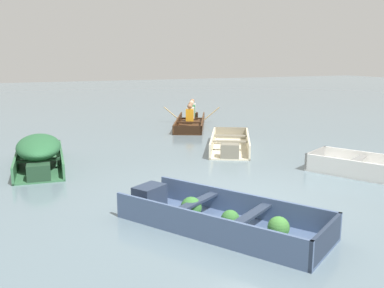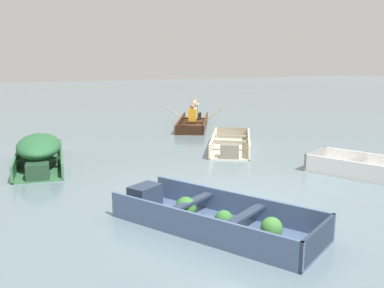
# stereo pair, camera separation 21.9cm
# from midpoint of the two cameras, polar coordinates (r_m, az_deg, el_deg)

# --- Properties ---
(ground_plane) EXTENTS (80.00, 80.00, 0.00)m
(ground_plane) POSITION_cam_midpoint_polar(r_m,az_deg,el_deg) (7.94, 6.68, -7.44)
(ground_plane) COLOR slate
(dinghy_slate_blue_foreground) EXTENTS (2.72, 3.40, 0.42)m
(dinghy_slate_blue_foreground) POSITION_cam_midpoint_polar(r_m,az_deg,el_deg) (6.69, 3.31, -9.68)
(dinghy_slate_blue_foreground) COLOR #475B7F
(dinghy_slate_blue_foreground) RESTS_ON ground
(skiff_cream_near_moored) EXTENTS (2.29, 2.98, 0.39)m
(skiff_cream_near_moored) POSITION_cam_midpoint_polar(r_m,az_deg,el_deg) (12.03, 5.72, -0.15)
(skiff_cream_near_moored) COLOR beige
(skiff_cream_near_moored) RESTS_ON ground
(skiff_green_mid_moored) EXTENTS (1.29, 2.86, 0.75)m
(skiff_green_mid_moored) POSITION_cam_midpoint_polar(r_m,az_deg,el_deg) (10.66, -19.18, -0.70)
(skiff_green_mid_moored) COLOR #387047
(skiff_green_mid_moored) RESTS_ON ground
(skiff_white_far_moored) EXTENTS (2.26, 2.98, 0.40)m
(skiff_white_far_moored) POSITION_cam_midpoint_polar(r_m,az_deg,el_deg) (10.11, 24.54, -3.42)
(skiff_white_far_moored) COLOR white
(skiff_white_far_moored) RESTS_ON ground
(rowboat_dark_varnish_with_crew) EXTENTS (2.69, 3.71, 0.88)m
(rowboat_dark_varnish_with_crew) POSITION_cam_midpoint_polar(r_m,az_deg,el_deg) (16.28, 0.57, 3.25)
(rowboat_dark_varnish_with_crew) COLOR #4C2D19
(rowboat_dark_varnish_with_crew) RESTS_ON ground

